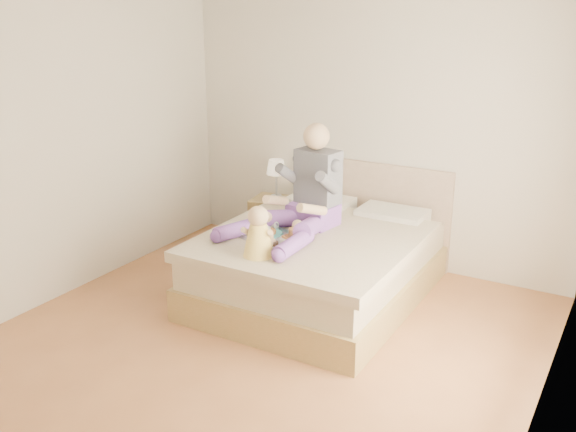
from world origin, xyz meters
The scene contains 7 objects.
room centered at (0.08, 0.01, 1.51)m, with size 4.02×4.22×2.71m.
bed centered at (0.00, 1.08, 0.32)m, with size 1.70×2.18×1.00m.
nightstand centered at (-1.00, 1.88, 0.26)m, with size 0.48×0.44×0.52m.
lamp centered at (-0.98, 1.91, 0.84)m, with size 0.20×0.20×0.42m.
adult centered at (-0.16, 1.02, 0.88)m, with size 0.78×1.18×0.94m.
tray centered at (-0.25, 0.65, 0.64)m, with size 0.57×0.50×0.14m.
baby centered at (-0.16, 0.29, 0.77)m, with size 0.27×0.37×0.41m.
Camera 1 is at (2.39, -3.64, 2.50)m, focal length 40.00 mm.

